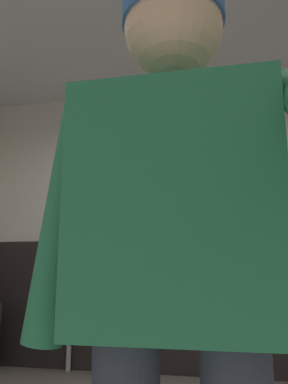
# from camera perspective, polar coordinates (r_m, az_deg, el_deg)

# --- Properties ---
(wall_back) EXTENTS (4.89, 0.12, 2.86)m
(wall_back) POSITION_cam_1_polar(r_m,az_deg,el_deg) (3.90, 4.39, -4.65)
(wall_back) COLOR beige
(wall_back) RESTS_ON ground_plane
(wainscot_band_back) EXTENTS (4.29, 0.03, 1.26)m
(wainscot_band_back) POSITION_cam_1_polar(r_m,az_deg,el_deg) (3.81, 4.43, -16.59)
(wainscot_band_back) COLOR black
(wainscot_band_back) RESTS_ON ground_plane
(downlight_far) EXTENTS (0.14, 0.14, 0.03)m
(downlight_far) POSITION_cam_1_polar(r_m,az_deg,el_deg) (3.21, -2.11, 24.42)
(downlight_far) COLOR white
(urinal_left) EXTENTS (0.40, 0.34, 1.24)m
(urinal_left) POSITION_cam_1_polar(r_m,az_deg,el_deg) (3.92, -11.42, -14.09)
(urinal_left) COLOR white
(urinal_left) RESTS_ON ground_plane
(urinal_middle) EXTENTS (0.40, 0.34, 1.24)m
(urinal_middle) POSITION_cam_1_polar(r_m,az_deg,el_deg) (3.70, -0.31, -14.47)
(urinal_middle) COLOR white
(urinal_middle) RESTS_ON ground_plane
(urinal_right) EXTENTS (0.40, 0.34, 1.24)m
(urinal_right) POSITION_cam_1_polar(r_m,az_deg,el_deg) (3.62, 11.76, -14.29)
(urinal_right) COLOR white
(urinal_right) RESTS_ON ground_plane
(privacy_divider_panel) EXTENTS (0.04, 0.40, 0.90)m
(privacy_divider_panel) POSITION_cam_1_polar(r_m,az_deg,el_deg) (3.72, -6.31, -11.72)
(privacy_divider_panel) COLOR #4C4C51
(person) EXTENTS (0.65, 0.60, 1.64)m
(person) POSITION_cam_1_polar(r_m,az_deg,el_deg) (0.80, 4.98, -9.96)
(person) COLOR #2D3342
(person) RESTS_ON ground_plane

